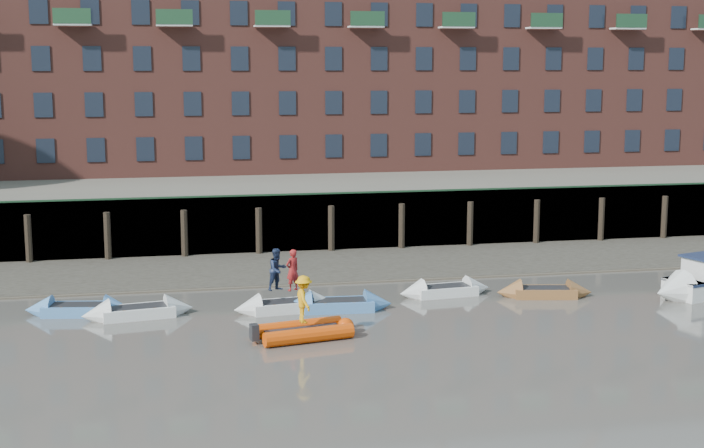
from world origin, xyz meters
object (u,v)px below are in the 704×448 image
object	(u,v)px
person_rower_a	(293,270)
person_rower_b	(277,269)
rowboat_1	(79,309)
rowboat_6	(544,292)
rowboat_4	(338,305)
person_rib_crew	(304,299)
rib_tender	(307,331)
motor_launch	(698,283)
rowboat_3	(285,306)
rowboat_5	(445,290)
rowboat_2	(138,312)

from	to	relation	value
person_rower_a	person_rower_b	size ratio (longest dim) A/B	0.98
rowboat_1	rowboat_6	size ratio (longest dim) A/B	1.04
rowboat_4	rowboat_6	world-z (taller)	rowboat_4
person_rib_crew	person_rower_b	bearing A→B (deg)	-0.75
rowboat_1	rib_tender	xyz separation A→B (m)	(8.81, -5.30, 0.06)
rowboat_4	motor_launch	xyz separation A→B (m)	(16.31, -0.71, 0.37)
rowboat_1	rowboat_3	size ratio (longest dim) A/B	1.01
rowboat_5	person_rib_crew	world-z (taller)	person_rib_crew
rib_tender	rowboat_4	bearing A→B (deg)	51.91
rowboat_6	person_rower_a	size ratio (longest dim) A/B	2.49
rowboat_4	rowboat_5	world-z (taller)	rowboat_4
rowboat_2	person_rib_crew	distance (m)	7.78
rowboat_1	person_rower_a	size ratio (longest dim) A/B	2.58
rowboat_6	rib_tender	xyz separation A→B (m)	(-11.44, -4.45, 0.07)
rowboat_1	motor_launch	size ratio (longest dim) A/B	0.76
rowboat_5	person_rower_b	distance (m)	7.97
rowboat_1	motor_launch	xyz separation A→B (m)	(27.05, -2.13, 0.37)
rowboat_1	rowboat_4	xyz separation A→B (m)	(10.74, -1.42, 0.01)
rowboat_3	rowboat_6	distance (m)	11.73
rowboat_2	rowboat_4	bearing A→B (deg)	-12.71
person_rib_crew	person_rower_a	bearing A→B (deg)	-8.73
rowboat_2	motor_launch	size ratio (longest dim) A/B	0.78
rowboat_3	person_rower_a	size ratio (longest dim) A/B	2.56
rowboat_4	rib_tender	bearing A→B (deg)	-112.57
rowboat_5	motor_launch	xyz separation A→B (m)	(11.08, -2.44, 0.38)
rowboat_5	rowboat_2	bearing A→B (deg)	178.68
rowboat_3	person_rower_b	world-z (taller)	person_rower_b
person_rower_a	rowboat_3	bearing A→B (deg)	-18.22
rib_tender	rowboat_6	bearing A→B (deg)	9.57
rowboat_6	rowboat_5	bearing A→B (deg)	175.62
rowboat_1	person_rib_crew	bearing A→B (deg)	-22.07
rowboat_3	rib_tender	size ratio (longest dim) A/B	1.15
rowboat_3	rowboat_5	size ratio (longest dim) A/B	1.02
rowboat_4	person_rower_b	xyz separation A→B (m)	(-2.50, 0.56, 1.53)
motor_launch	person_rower_b	distance (m)	18.89
rowboat_4	person_rower_a	size ratio (longest dim) A/B	2.63
rowboat_1	rowboat_5	world-z (taller)	rowboat_1
rowboat_3	rowboat_4	size ratio (longest dim) A/B	0.97
rowboat_1	rowboat_5	size ratio (longest dim) A/B	1.03
rowboat_2	rowboat_3	xyz separation A→B (m)	(6.09, -0.23, -0.01)
person_rower_a	person_rib_crew	size ratio (longest dim) A/B	0.97
rowboat_4	rowboat_5	size ratio (longest dim) A/B	1.05
rowboat_1	rowboat_4	size ratio (longest dim) A/B	0.98
rowboat_2	motor_launch	distance (m)	24.65
rowboat_6	person_rower_a	bearing A→B (deg)	-168.23
person_rower_a	rowboat_6	bearing A→B (deg)	149.26
person_rower_b	person_rib_crew	distance (m)	4.50
rib_tender	person_rower_b	size ratio (longest dim) A/B	2.18
rowboat_1	person_rib_crew	distance (m)	10.27
rowboat_4	person_rower_a	xyz separation A→B (m)	(-1.88, 0.38, 1.51)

